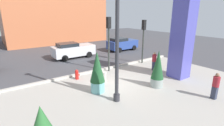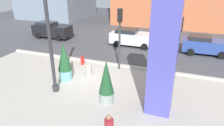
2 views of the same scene
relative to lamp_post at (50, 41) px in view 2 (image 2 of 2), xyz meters
The scene contains 15 objects.
ground_plane 6.78m from the lamp_post, 78.23° to the left, with size 60.00×60.00×0.00m, color #47474C.
plaza_pavement 3.38m from the lamp_post, ahead, with size 18.00×10.00×0.02m, color #ADA89E.
curb_strip 5.99m from the lamp_post, 76.23° to the left, with size 18.00×0.24×0.16m, color #B7B2A8.
lamp_post is the anchor object (origin of this frame).
art_pillar_blue 6.14m from the lamp_post, ahead, with size 1.24×1.24×6.15m, color #4C4CAD.
potted_plant_near_right 2.44m from the lamp_post, 99.95° to the left, with size 0.91×0.91×2.59m.
potted_plant_by_pillar 3.85m from the lamp_post, ahead, with size 0.83×0.83×2.48m.
fire_hydrant 5.13m from the lamp_post, 96.08° to the left, with size 0.36×0.26×0.75m.
concrete_bollard 3.97m from the lamp_post, 71.68° to the left, with size 0.36×0.36×0.75m, color #B2ADA3.
traffic_light_far_side 8.03m from the lamp_post, 34.94° to the left, with size 0.28×0.42×4.13m.
traffic_light_corner 5.18m from the lamp_post, 60.46° to the left, with size 0.28×0.42×4.45m.
car_far_lane 13.69m from the lamp_post, 50.09° to the left, with size 4.06×2.06×1.65m.
car_passing_lane 10.88m from the lamp_post, 79.72° to the left, with size 4.47×2.09×1.68m.
car_intersection 12.69m from the lamp_post, 126.37° to the left, with size 4.42×1.98×1.81m.
pedestrian_on_sidewalk 6.64m from the lamp_post, 22.57° to the left, with size 0.49×0.49×1.60m.
Camera 2 is at (5.85, -10.95, 6.37)m, focal length 33.14 mm.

